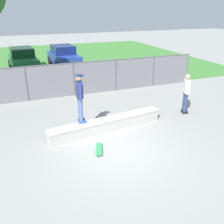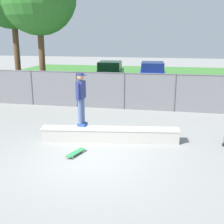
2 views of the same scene
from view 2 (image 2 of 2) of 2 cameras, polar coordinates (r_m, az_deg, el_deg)
name	(u,v)px [view 2 (image 2 of 2)]	position (r m, az deg, el deg)	size (l,w,h in m)	color
ground_plane	(92,160)	(8.81, -3.97, -9.32)	(80.00, 80.00, 0.00)	gray
grass_strip	(143,79)	(24.65, 6.07, 6.41)	(26.67, 20.00, 0.02)	#3D7A33
concrete_ledge	(110,135)	(10.15, -0.39, -4.42)	(4.77, 1.14, 0.50)	#A8A59E
skateboarder	(81,97)	(10.12, -6.06, 2.95)	(0.33, 0.60, 1.84)	#2647A5
skateboard	(76,153)	(9.18, -7.10, -7.88)	(0.43, 0.82, 0.09)	#2D8C4C
chainlink_fence	(124,90)	(14.40, 2.41, 4.38)	(14.74, 0.07, 1.82)	#4C4C51
car_green	(110,73)	(22.01, -0.44, 7.66)	(2.25, 4.32, 1.66)	#1E6638
car_blue	(152,74)	(21.70, 7.86, 7.42)	(2.25, 4.32, 1.66)	#233D9E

